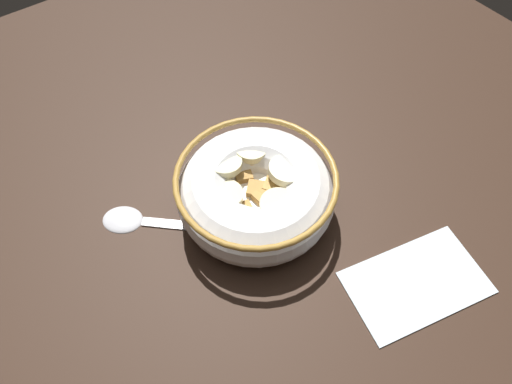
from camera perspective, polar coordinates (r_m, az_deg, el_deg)
name	(u,v)px	position (r cm, az deg, el deg)	size (l,w,h in cm)	color
ground_plane	(256,214)	(49.41, 0.00, -2.66)	(96.52, 96.52, 2.00)	#332116
cereal_bowl	(256,191)	(46.05, -0.01, 0.07)	(15.76, 15.76, 5.65)	white
spoon	(146,220)	(48.70, -13.28, -3.39)	(13.69, 12.92, 0.80)	silver
folded_napkin	(416,282)	(46.92, 18.91, -10.34)	(12.85, 7.71, 0.30)	silver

